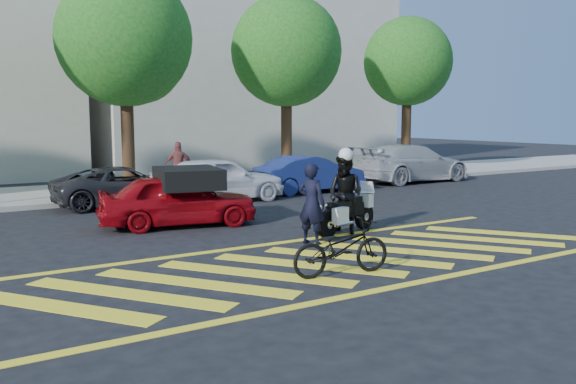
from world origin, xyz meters
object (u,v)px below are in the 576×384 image
officer_moto (345,194)px  parked_mid_right (218,179)px  police_motorcycle (346,212)px  parked_right (310,174)px  red_convertible (178,200)px  parked_far_right (411,163)px  parked_mid_left (125,186)px  officer_bike (312,204)px  bicycle (341,248)px

officer_moto → parked_mid_right: bearing=165.0°
police_motorcycle → parked_right: (3.51, 6.57, 0.15)m
officer_moto → red_convertible: officer_moto is taller
parked_far_right → parked_mid_left: bearing=90.6°
police_motorcycle → parked_right: size_ratio=0.51×
officer_bike → parked_far_right: (10.21, 7.73, -0.09)m
officer_bike → parked_mid_right: 6.78m
officer_moto → parked_far_right: size_ratio=0.34×
police_motorcycle → parked_mid_left: bearing=95.8°
officer_moto → parked_mid_left: officer_moto is taller
officer_bike → parked_mid_left: size_ratio=0.41×
police_motorcycle → parked_mid_left: 7.52m
parked_mid_right → parked_right: parked_mid_right is taller
officer_bike → parked_mid_right: (1.10, 6.69, -0.14)m
bicycle → parked_right: parked_right is taller
police_motorcycle → red_convertible: red_convertible is taller
bicycle → parked_mid_left: bearing=11.2°
parked_mid_left → parked_right: bearing=-92.1°
parked_mid_left → police_motorcycle: bearing=-156.1°
officer_moto → red_convertible: 4.09m
officer_moto → parked_right: officer_moto is taller
parked_far_right → bicycle: bearing=131.2°
parked_mid_right → parked_mid_left: bearing=73.3°
parked_mid_right → parked_far_right: size_ratio=0.80×
officer_bike → red_convertible: bearing=0.4°
red_convertible → parked_mid_right: size_ratio=0.90×
police_motorcycle → officer_bike: bearing=-175.0°
officer_bike → police_motorcycle: officer_bike is taller
parked_mid_right → officer_bike: bearing=170.1°
parked_mid_left → bicycle: bearing=-175.4°
red_convertible → parked_mid_right: (2.65, 3.24, 0.07)m
red_convertible → parked_mid_left: (-0.03, 4.01, -0.06)m
bicycle → red_convertible: red_convertible is taller
parked_right → parked_far_right: parked_far_right is taller
bicycle → officer_moto: 3.70m
bicycle → parked_mid_right: parked_mid_right is taller
bicycle → parked_far_right: bearing=-40.2°
parked_mid_left → parked_right: (6.40, -0.38, 0.06)m
police_motorcycle → parked_right: 7.44m
officer_bike → parked_mid_right: size_ratio=0.41×
bicycle → parked_right: size_ratio=0.46×
red_convertible → officer_moto: bearing=-124.7°
officer_bike → parked_far_right: 12.81m
parked_mid_left → parked_mid_right: (2.69, -0.77, 0.13)m
officer_moto → parked_mid_right: 6.17m
officer_moto → parked_far_right: bearing=112.1°
parked_mid_right → parked_right: (3.71, 0.40, -0.07)m
bicycle → police_motorcycle: bicycle is taller
bicycle → officer_moto: bearing=-30.8°
officer_bike → bicycle: (-1.01, -2.34, -0.38)m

